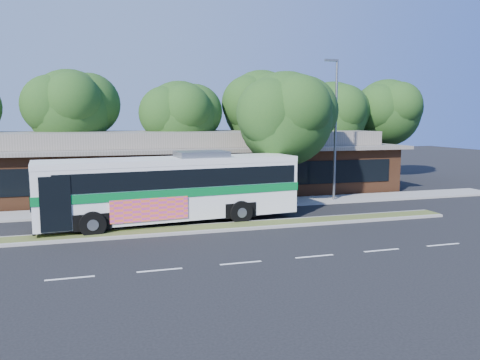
% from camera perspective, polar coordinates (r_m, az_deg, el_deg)
% --- Properties ---
extents(ground, '(120.00, 120.00, 0.00)m').
position_cam_1_polar(ground, '(22.32, -3.58, -6.38)').
color(ground, black).
rests_on(ground, ground).
extents(median_strip, '(26.00, 1.10, 0.15)m').
position_cam_1_polar(median_strip, '(22.87, -3.92, -5.85)').
color(median_strip, '#3F4D21').
rests_on(median_strip, ground).
extents(sidewalk, '(44.00, 2.60, 0.12)m').
position_cam_1_polar(sidewalk, '(28.45, -6.46, -3.30)').
color(sidewalk, gray).
rests_on(sidewalk, ground).
extents(plaza_building, '(33.20, 11.20, 4.45)m').
position_cam_1_polar(plaza_building, '(34.62, -8.41, 2.03)').
color(plaza_building, brown).
rests_on(plaza_building, ground).
extents(lamp_post, '(0.93, 0.18, 9.07)m').
position_cam_1_polar(lamp_post, '(30.71, 11.51, 6.48)').
color(lamp_post, slate).
rests_on(lamp_post, ground).
extents(tree_bg_b, '(6.69, 6.00, 9.00)m').
position_cam_1_polar(tree_bg_b, '(37.34, -19.36, 8.25)').
color(tree_bg_b, black).
rests_on(tree_bg_b, ground).
extents(tree_bg_c, '(6.24, 5.60, 8.26)m').
position_cam_1_polar(tree_bg_c, '(36.81, -6.80, 7.77)').
color(tree_bg_c, black).
rests_on(tree_bg_c, ground).
extents(tree_bg_d, '(6.91, 6.20, 9.37)m').
position_cam_1_polar(tree_bg_d, '(39.60, 3.15, 8.97)').
color(tree_bg_d, black).
rests_on(tree_bg_d, ground).
extents(tree_bg_e, '(6.47, 5.80, 8.50)m').
position_cam_1_polar(tree_bg_e, '(41.06, 11.57, 7.83)').
color(tree_bg_e, black).
rests_on(tree_bg_e, ground).
extents(tree_bg_f, '(6.69, 6.00, 8.92)m').
position_cam_1_polar(tree_bg_f, '(45.03, 17.82, 7.98)').
color(tree_bg_f, black).
rests_on(tree_bg_f, ground).
extents(transit_bus, '(13.32, 4.22, 3.68)m').
position_cam_1_polar(transit_bus, '(24.01, -8.23, -0.49)').
color(transit_bus, white).
rests_on(transit_bus, ground).
extents(sidewalk_tree, '(6.39, 5.73, 8.21)m').
position_cam_1_polar(sidewalk_tree, '(29.16, 6.23, 7.69)').
color(sidewalk_tree, black).
rests_on(sidewalk_tree, ground).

